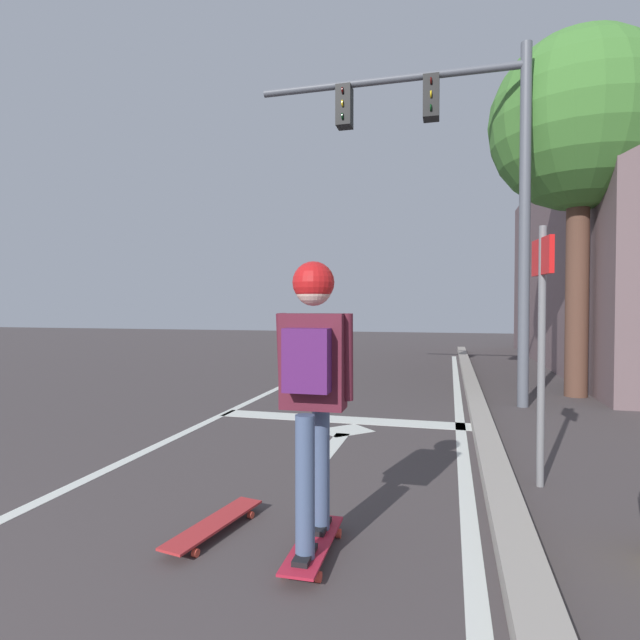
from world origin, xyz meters
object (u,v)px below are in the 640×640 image
at_px(spare_skateboard, 215,524).
at_px(skater, 313,365).
at_px(skateboard, 313,544).
at_px(roadside_tree, 579,125).
at_px(traffic_signal_mast, 452,156).
at_px(street_sign_post, 542,316).

bearing_deg(spare_skateboard, skater, -11.14).
distance_m(skater, spare_skateboard, 1.29).
height_order(skateboard, spare_skateboard, skateboard).
height_order(spare_skateboard, roadside_tree, roadside_tree).
bearing_deg(traffic_signal_mast, street_sign_post, -78.31).
distance_m(spare_skateboard, roadside_tree, 8.29).
distance_m(skateboard, street_sign_post, 2.57).
bearing_deg(skateboard, traffic_signal_mast, 81.13).
xyz_separation_m(skater, roadside_tree, (2.81, 6.23, 3.31)).
bearing_deg(skater, spare_skateboard, 168.86).
relative_size(spare_skateboard, street_sign_post, 0.42).
relative_size(traffic_signal_mast, street_sign_post, 2.49).
distance_m(skater, roadside_tree, 7.59).
distance_m(street_sign_post, roadside_tree, 5.69).
bearing_deg(street_sign_post, roadside_tree, 74.28).
distance_m(skateboard, traffic_signal_mast, 6.32).
bearing_deg(roadside_tree, street_sign_post, -105.72).
height_order(skater, traffic_signal_mast, traffic_signal_mast).
relative_size(skater, spare_skateboard, 1.86).
relative_size(spare_skateboard, roadside_tree, 0.15).
height_order(traffic_signal_mast, street_sign_post, traffic_signal_mast).
bearing_deg(street_sign_post, skater, -133.26).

